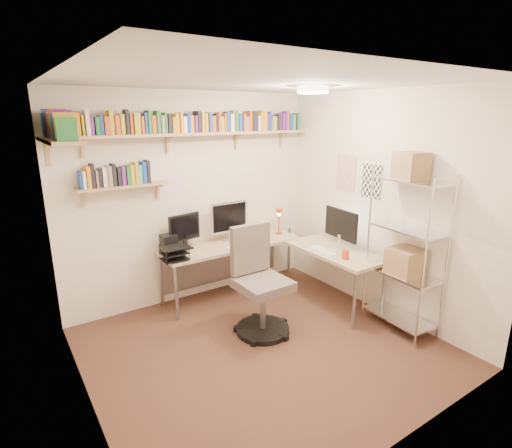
# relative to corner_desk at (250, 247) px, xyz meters

# --- Properties ---
(ground) EXTENTS (3.20, 3.20, 0.00)m
(ground) POSITION_rel_corner_desk_xyz_m (-0.48, -0.98, -0.68)
(ground) COLOR #41231B
(ground) RESTS_ON ground
(room_shell) EXTENTS (3.24, 3.04, 2.52)m
(room_shell) POSITION_rel_corner_desk_xyz_m (-0.47, -0.98, 0.87)
(room_shell) COLOR beige
(room_shell) RESTS_ON ground
(wall_shelves) EXTENTS (3.12, 1.09, 0.80)m
(wall_shelves) POSITION_rel_corner_desk_xyz_m (-0.89, 0.31, 1.35)
(wall_shelves) COLOR tan
(wall_shelves) RESTS_ON ground
(corner_desk) EXTENTS (2.11, 1.79, 1.19)m
(corner_desk) POSITION_rel_corner_desk_xyz_m (0.00, 0.00, 0.00)
(corner_desk) COLOR tan
(corner_desk) RESTS_ON ground
(office_chair) EXTENTS (0.59, 0.61, 1.13)m
(office_chair) POSITION_rel_corner_desk_xyz_m (-0.32, -0.67, -0.20)
(office_chair) COLOR black
(office_chair) RESTS_ON ground
(wire_rack) EXTENTS (0.41, 0.76, 1.88)m
(wire_rack) POSITION_rel_corner_desk_xyz_m (0.94, -1.48, 0.40)
(wire_rack) COLOR silver
(wire_rack) RESTS_ON ground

